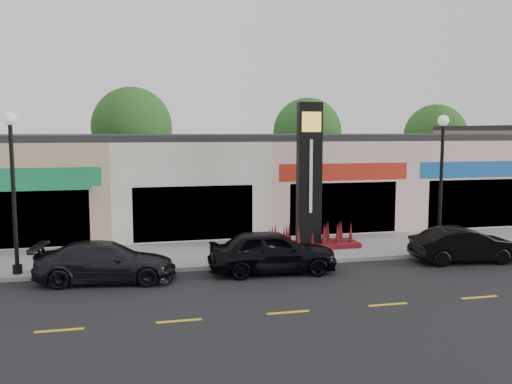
# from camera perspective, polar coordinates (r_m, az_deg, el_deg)

# --- Properties ---
(ground) EXTENTS (120.00, 120.00, 0.00)m
(ground) POSITION_cam_1_polar(r_m,az_deg,el_deg) (18.11, 0.69, -9.55)
(ground) COLOR black
(ground) RESTS_ON ground
(sidewalk) EXTENTS (52.00, 4.30, 0.15)m
(sidewalk) POSITION_cam_1_polar(r_m,az_deg,el_deg) (22.21, -1.99, -6.34)
(sidewalk) COLOR gray
(sidewalk) RESTS_ON ground
(curb) EXTENTS (52.00, 0.20, 0.15)m
(curb) POSITION_cam_1_polar(r_m,az_deg,el_deg) (20.07, -0.75, -7.73)
(curb) COLOR gray
(curb) RESTS_ON ground
(shop_beige) EXTENTS (7.00, 10.85, 4.80)m
(shop_beige) POSITION_cam_1_polar(r_m,az_deg,el_deg) (28.82, -21.70, 0.84)
(shop_beige) COLOR tan
(shop_beige) RESTS_ON ground
(shop_cream) EXTENTS (7.00, 10.01, 4.80)m
(shop_cream) POSITION_cam_1_polar(r_m,az_deg,el_deg) (28.62, -7.71, 1.21)
(shop_cream) COLOR beige
(shop_cream) RESTS_ON ground
(shop_pink_w) EXTENTS (7.00, 10.01, 4.80)m
(shop_pink_w) POSITION_cam_1_polar(r_m,az_deg,el_deg) (30.08, 5.69, 1.49)
(shop_pink_w) COLOR beige
(shop_pink_w) RESTS_ON ground
(shop_pink_e) EXTENTS (7.00, 10.01, 4.80)m
(shop_pink_e) POSITION_cam_1_polar(r_m,az_deg,el_deg) (33.00, 17.29, 1.67)
(shop_pink_e) COLOR beige
(shop_pink_e) RESTS_ON ground
(tree_rear_west) EXTENTS (5.20, 5.20, 7.83)m
(tree_rear_west) POSITION_cam_1_polar(r_m,az_deg,el_deg) (36.41, -12.92, 6.67)
(tree_rear_west) COLOR #382619
(tree_rear_west) RESTS_ON ground
(tree_rear_mid) EXTENTS (4.80, 4.80, 7.29)m
(tree_rear_mid) POSITION_cam_1_polar(r_m,az_deg,el_deg) (38.38, 5.42, 6.28)
(tree_rear_mid) COLOR #382619
(tree_rear_mid) RESTS_ON ground
(tree_rear_east) EXTENTS (4.60, 4.60, 6.94)m
(tree_rear_east) POSITION_cam_1_polar(r_m,az_deg,el_deg) (42.61, 18.35, 5.66)
(tree_rear_east) COLOR #382619
(tree_rear_east) RESTS_ON ground
(lamp_west_near) EXTENTS (0.44, 0.44, 5.47)m
(lamp_west_near) POSITION_cam_1_polar(r_m,az_deg,el_deg) (19.85, -24.23, 1.50)
(lamp_west_near) COLOR black
(lamp_west_near) RESTS_ON sidewalk
(lamp_east_near) EXTENTS (0.44, 0.44, 5.47)m
(lamp_east_near) POSITION_cam_1_polar(r_m,az_deg,el_deg) (22.94, 18.95, 2.32)
(lamp_east_near) COLOR black
(lamp_east_near) RESTS_ON sidewalk
(pylon_sign) EXTENTS (4.20, 1.30, 6.00)m
(pylon_sign) POSITION_cam_1_polar(r_m,az_deg,el_deg) (22.44, 5.60, -0.52)
(pylon_sign) COLOR maroon
(pylon_sign) RESTS_ON sidewalk
(car_dark_sedan) EXTENTS (2.43, 4.79, 1.33)m
(car_dark_sedan) POSITION_cam_1_polar(r_m,az_deg,el_deg) (18.78, -15.53, -7.10)
(car_dark_sedan) COLOR black
(car_dark_sedan) RESTS_ON ground
(car_black_sedan) EXTENTS (2.10, 4.62, 1.54)m
(car_black_sedan) POSITION_cam_1_polar(r_m,az_deg,el_deg) (19.21, 1.72, -6.25)
(car_black_sedan) COLOR black
(car_black_sedan) RESTS_ON ground
(car_black_conv) EXTENTS (1.77, 4.14, 1.33)m
(car_black_conv) POSITION_cam_1_polar(r_m,az_deg,el_deg) (22.21, 21.12, -5.22)
(car_black_conv) COLOR black
(car_black_conv) RESTS_ON ground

